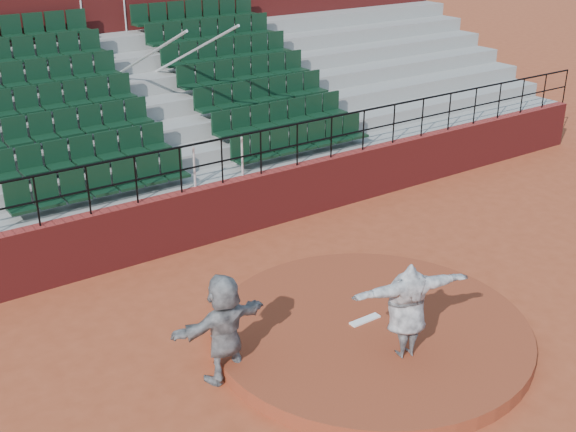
% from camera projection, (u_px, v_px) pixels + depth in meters
% --- Properties ---
extents(ground, '(90.00, 90.00, 0.00)m').
position_uv_depth(ground, '(370.00, 337.00, 12.55)').
color(ground, '#9A4022').
rests_on(ground, ground).
extents(pitchers_mound, '(5.50, 5.50, 0.25)m').
position_uv_depth(pitchers_mound, '(370.00, 331.00, 12.50)').
color(pitchers_mound, maroon).
rests_on(pitchers_mound, ground).
extents(pitching_rubber, '(0.60, 0.15, 0.03)m').
position_uv_depth(pitching_rubber, '(365.00, 320.00, 12.56)').
color(pitching_rubber, white).
rests_on(pitching_rubber, pitchers_mound).
extents(boundary_wall, '(24.00, 0.30, 1.30)m').
position_uv_depth(boundary_wall, '(224.00, 210.00, 16.05)').
color(boundary_wall, maroon).
rests_on(boundary_wall, ground).
extents(wall_railing, '(24.04, 0.05, 1.03)m').
position_uv_depth(wall_railing, '(222.00, 151.00, 15.50)').
color(wall_railing, black).
rests_on(wall_railing, boundary_wall).
extents(seating_deck, '(24.00, 5.97, 4.63)m').
position_uv_depth(seating_deck, '(151.00, 135.00, 18.47)').
color(seating_deck, gray).
rests_on(seating_deck, ground).
extents(press_box_facade, '(24.00, 3.00, 7.10)m').
position_uv_depth(press_box_facade, '(86.00, 31.00, 20.61)').
color(press_box_facade, maroon).
rests_on(press_box_facade, ground).
extents(pitcher, '(2.08, 1.03, 1.63)m').
position_uv_depth(pitcher, '(407.00, 310.00, 11.33)').
color(pitcher, black).
rests_on(pitcher, pitchers_mound).
extents(fielder, '(1.71, 0.64, 1.81)m').
position_uv_depth(fielder, '(224.00, 328.00, 11.14)').
color(fielder, black).
rests_on(fielder, ground).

